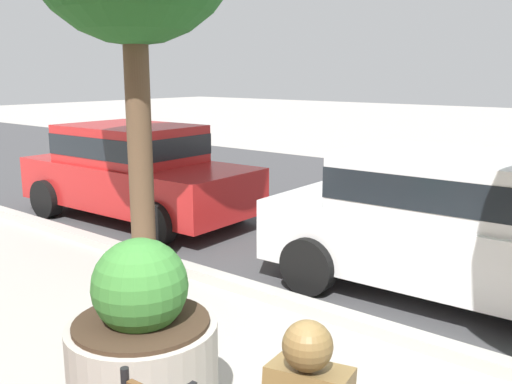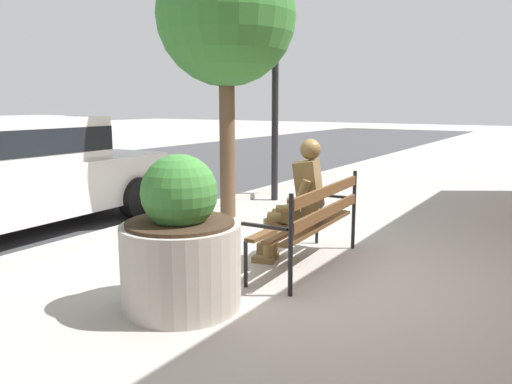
# 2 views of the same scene
# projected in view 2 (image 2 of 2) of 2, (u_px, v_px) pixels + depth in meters

# --- Properties ---
(ground_plane) EXTENTS (80.00, 80.00, 0.00)m
(ground_plane) POSITION_uv_depth(u_px,v_px,m) (317.00, 276.00, 5.13)
(ground_plane) COLOR #ADA8A0
(curb_stone) EXTENTS (60.00, 0.20, 0.12)m
(curb_stone) POSITION_uv_depth(u_px,v_px,m) (118.00, 232.00, 6.65)
(curb_stone) COLOR #B2AFA8
(curb_stone) RESTS_ON ground
(park_bench) EXTENTS (1.82, 0.63, 0.95)m
(park_bench) POSITION_uv_depth(u_px,v_px,m) (313.00, 217.00, 5.34)
(park_bench) COLOR brown
(park_bench) RESTS_ON ground
(bronze_statue_seated) EXTENTS (0.61, 0.87, 1.37)m
(bronze_statue_seated) POSITION_uv_depth(u_px,v_px,m) (296.00, 203.00, 5.45)
(bronze_statue_seated) COLOR brown
(bronze_statue_seated) RESTS_ON ground
(concrete_planter) EXTENTS (1.02, 1.02, 1.32)m
(concrete_planter) POSITION_uv_depth(u_px,v_px,m) (181.00, 246.00, 4.28)
(concrete_planter) COLOR #A8A399
(concrete_planter) RESTS_ON ground
(street_tree_down_street) EXTENTS (2.04, 2.04, 4.02)m
(street_tree_down_street) POSITION_uv_depth(u_px,v_px,m) (226.00, 17.00, 7.33)
(street_tree_down_street) COLOR brown
(street_tree_down_street) RESTS_ON ground
(parked_car_white) EXTENTS (4.16, 2.04, 1.56)m
(parked_car_white) POSITION_uv_depth(u_px,v_px,m) (17.00, 171.00, 6.78)
(parked_car_white) COLOR silver
(parked_car_white) RESTS_ON ground
(lamp_post) EXTENTS (0.32, 0.32, 3.90)m
(lamp_post) POSITION_uv_depth(u_px,v_px,m) (275.00, 56.00, 8.76)
(lamp_post) COLOR black
(lamp_post) RESTS_ON ground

